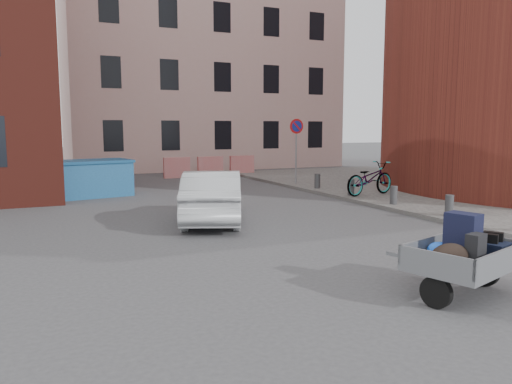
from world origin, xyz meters
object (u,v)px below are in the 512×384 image
trailer (463,255)px  silver_car (212,196)px  bicycle (370,178)px  dumpster (85,178)px

trailer → silver_car: 7.05m
trailer → bicycle: bicycle is taller
silver_car → bicycle: 6.60m
trailer → silver_car: bearing=83.9°
dumpster → bicycle: 9.87m
dumpster → bicycle: dumpster is taller
silver_car → bicycle: silver_car is taller
silver_car → dumpster: bearing=-47.2°
dumpster → trailer: bearing=-85.5°
dumpster → bicycle: bearing=-38.3°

